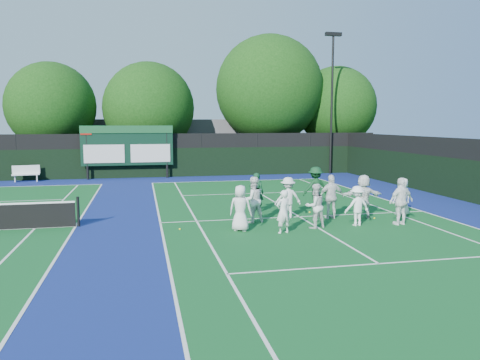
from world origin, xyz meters
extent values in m
plane|color=#19350E|center=(0.00, 0.00, 0.00)|extent=(120.00, 120.00, 0.00)
cube|color=navy|center=(-6.00, 1.00, 0.00)|extent=(34.00, 32.00, 0.01)
cube|color=#104F20|center=(0.00, 1.00, 0.01)|extent=(10.97, 23.77, 0.00)
cube|color=silver|center=(0.00, 12.88, 0.01)|extent=(10.97, 0.08, 0.00)
cube|color=silver|center=(-5.49, 1.00, 0.01)|extent=(0.08, 23.77, 0.00)
cube|color=silver|center=(5.49, 1.00, 0.01)|extent=(0.08, 23.77, 0.00)
cube|color=silver|center=(-4.12, 1.00, 0.01)|extent=(0.08, 23.77, 0.00)
cube|color=silver|center=(4.12, 1.00, 0.01)|extent=(0.08, 23.77, 0.00)
cube|color=silver|center=(0.00, -5.40, 0.01)|extent=(8.23, 0.08, 0.00)
cube|color=silver|center=(0.00, 7.40, 0.01)|extent=(8.23, 0.08, 0.00)
cube|color=silver|center=(0.00, 1.00, 0.01)|extent=(0.08, 12.80, 0.00)
cube|color=silver|center=(-14.00, 12.88, 0.01)|extent=(10.97, 0.08, 0.00)
cube|color=silver|center=(-8.52, 1.00, 0.01)|extent=(0.08, 23.77, 0.00)
cube|color=silver|center=(-9.88, 1.00, 0.01)|extent=(0.08, 23.77, 0.00)
cube|color=black|center=(-6.00, 16.00, 1.00)|extent=(34.00, 0.08, 2.00)
cube|color=black|center=(-6.00, 16.00, 2.50)|extent=(34.00, 0.05, 1.00)
cylinder|color=black|center=(-9.60, 15.60, 1.75)|extent=(0.16, 0.16, 3.50)
cylinder|color=black|center=(-4.40, 15.60, 1.75)|extent=(0.16, 0.16, 3.50)
cube|color=black|center=(-7.00, 15.60, 2.20)|extent=(6.00, 0.15, 2.60)
cube|color=#154925|center=(-7.00, 15.50, 3.30)|extent=(6.00, 0.05, 0.50)
cube|color=silver|center=(-8.50, 15.50, 1.70)|extent=(2.60, 0.04, 1.20)
cube|color=silver|center=(-5.50, 15.50, 1.70)|extent=(2.60, 0.04, 1.20)
cube|color=#9F160D|center=(-9.60, 15.50, 3.20)|extent=(0.70, 0.04, 0.50)
cube|color=#5A5A5F|center=(-2.00, 24.00, 2.00)|extent=(18.00, 6.00, 4.00)
cylinder|color=black|center=(7.50, 15.70, 5.00)|extent=(0.16, 0.16, 10.00)
cube|color=black|center=(7.50, 15.70, 10.00)|extent=(1.20, 0.30, 0.25)
cylinder|color=black|center=(-8.40, 1.00, 0.55)|extent=(0.10, 0.10, 1.10)
cube|color=white|center=(-13.35, 15.30, 0.46)|extent=(1.69, 0.78, 0.07)
cube|color=white|center=(-13.35, 15.46, 0.76)|extent=(1.61, 0.41, 0.55)
cube|color=white|center=(-14.00, 15.30, 0.22)|extent=(0.15, 0.39, 0.44)
cube|color=white|center=(-12.69, 15.30, 0.22)|extent=(0.15, 0.39, 0.44)
cylinder|color=black|center=(-12.34, 19.50, 1.28)|extent=(0.44, 0.44, 2.55)
sphere|color=#0F370C|center=(-12.34, 19.50, 4.91)|extent=(6.28, 6.28, 6.28)
sphere|color=#0F370C|center=(-11.74, 19.80, 4.28)|extent=(4.40, 4.40, 4.40)
cylinder|color=black|center=(-5.47, 19.50, 1.15)|extent=(0.44, 0.44, 2.30)
sphere|color=#0F370C|center=(-5.47, 19.50, 4.84)|extent=(6.78, 6.78, 6.78)
sphere|color=#0F370C|center=(-4.87, 19.80, 4.16)|extent=(4.75, 4.75, 4.75)
cylinder|color=black|center=(3.85, 19.50, 1.60)|extent=(0.44, 0.44, 3.19)
sphere|color=#0F370C|center=(3.85, 19.50, 6.34)|extent=(8.40, 8.40, 8.40)
sphere|color=#0F370C|center=(4.45, 19.80, 5.50)|extent=(5.88, 5.88, 5.88)
cylinder|color=black|center=(9.49, 19.50, 1.33)|extent=(0.44, 0.44, 2.65)
sphere|color=#0F370C|center=(9.49, 19.50, 5.06)|extent=(6.43, 6.43, 6.43)
sphere|color=#0F370C|center=(10.09, 19.80, 4.42)|extent=(4.50, 4.50, 4.50)
sphere|color=yellow|center=(-2.41, 1.30, 0.03)|extent=(0.07, 0.07, 0.07)
sphere|color=yellow|center=(0.69, 1.68, 0.03)|extent=(0.07, 0.07, 0.07)
sphere|color=yellow|center=(-4.86, -0.30, 0.03)|extent=(0.07, 0.07, 0.07)
sphere|color=yellow|center=(2.74, 0.01, 0.03)|extent=(0.07, 0.07, 0.07)
imported|color=silver|center=(-2.81, -0.87, 0.81)|extent=(0.93, 0.79, 1.61)
imported|color=white|center=(-1.46, -1.52, 0.75)|extent=(0.62, 0.49, 1.49)
imported|color=silver|center=(-0.12, -1.00, 0.80)|extent=(0.90, 0.77, 1.60)
imported|color=white|center=(1.52, -0.94, 0.73)|extent=(0.99, 0.61, 1.47)
imported|color=white|center=(3.16, -1.15, 0.88)|extent=(1.09, 0.61, 1.75)
imported|color=white|center=(-2.06, 0.39, 0.87)|extent=(0.94, 0.78, 1.74)
imported|color=silver|center=(-0.51, 0.93, 0.81)|extent=(1.07, 0.64, 1.62)
imported|color=silver|center=(1.10, 0.43, 0.87)|extent=(1.03, 0.45, 1.74)
imported|color=white|center=(2.37, 0.27, 0.87)|extent=(1.65, 0.66, 1.73)
imported|color=white|center=(4.16, 0.43, 0.77)|extent=(0.78, 0.54, 1.54)
imported|color=#0F381F|center=(-1.42, 2.40, 0.83)|extent=(0.71, 0.60, 1.66)
imported|color=#0F3A1C|center=(1.31, 2.66, 0.92)|extent=(1.29, 0.89, 1.83)
camera|label=1|loc=(-6.13, -16.45, 3.75)|focal=35.00mm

